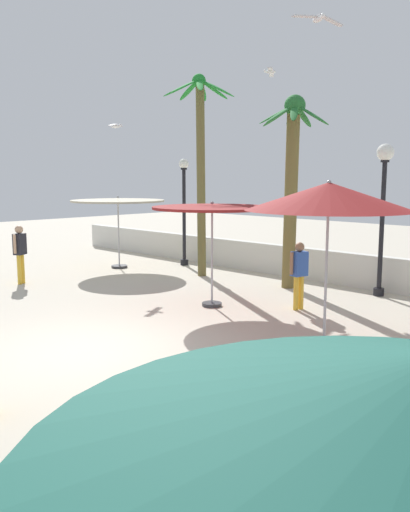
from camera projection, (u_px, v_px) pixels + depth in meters
The scene contains 15 objects.
ground_plane at pixel (89, 349), 9.69m from camera, with size 56.00×56.00×0.00m, color beige.
boundary_wall at pixel (339, 268), 15.54m from camera, with size 25.20×0.30×0.95m, color silver.
patio_umbrella_0 at pixel (118, 204), 18.09m from camera, with size 3.14×3.14×2.46m.
patio_umbrella_1 at pixel (329, 197), 9.49m from camera, with size 2.99×2.99×3.04m.
patio_umbrella_5 at pixel (212, 212), 12.63m from camera, with size 2.84×2.84×2.53m.
palm_tree_0 at pixel (292, 171), 14.62m from camera, with size 2.00×2.00×5.27m.
palm_tree_2 at pixel (201, 151), 16.42m from camera, with size 2.22×2.22×6.17m.
lamp_post_0 at pixel (184, 203), 18.65m from camera, with size 0.35×0.35×3.71m.
lamp_post_3 at pixel (383, 193), 13.69m from camera, with size 0.44×0.44×3.92m.
guest_1 at pixel (299, 269), 12.47m from camera, with size 0.31×0.55×1.59m.
guest_3 at pixel (20, 249), 15.50m from camera, with size 0.39×0.49×1.70m.
seagull_0 at pixel (270, 71), 16.15m from camera, with size 0.85×1.11×0.14m.
seagull_1 at pixel (116, 126), 17.26m from camera, with size 0.64×0.88×0.14m.
seagull_2 at pixel (318, 18), 10.97m from camera, with size 0.54×1.21×0.18m.
planter at pixel (191, 444), 5.49m from camera, with size 0.70×0.70×0.85m.
Camera 1 is at (8.09, -5.12, 3.09)m, focal length 37.63 mm.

